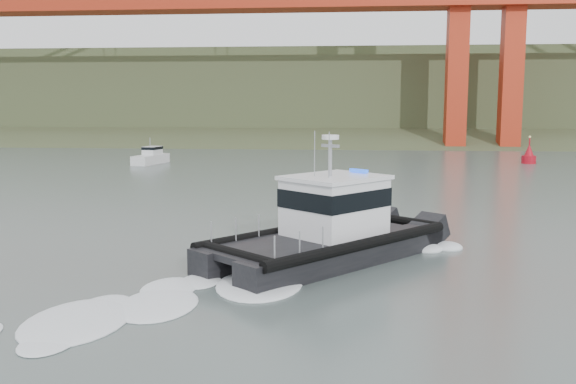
% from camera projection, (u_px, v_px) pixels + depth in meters
% --- Properties ---
extents(ground, '(400.00, 400.00, 0.00)m').
position_uv_depth(ground, '(293.00, 280.00, 25.55)').
color(ground, '#45524E').
rests_on(ground, ground).
extents(headlands, '(500.00, 105.36, 27.12)m').
position_uv_depth(headlands, '(341.00, 102.00, 148.29)').
color(headlands, '#3B492A').
rests_on(headlands, ground).
extents(patrol_boat, '(11.11, 11.85, 5.79)m').
position_uv_depth(patrol_boat, '(329.00, 228.00, 28.65)').
color(patrol_boat, black).
rests_on(patrol_boat, ground).
extents(motorboat, '(3.06, 5.92, 3.10)m').
position_uv_depth(motorboat, '(151.00, 157.00, 73.97)').
color(motorboat, silver).
rests_on(motorboat, ground).
extents(nav_buoy, '(1.63, 1.63, 3.40)m').
position_uv_depth(nav_buoy, '(529.00, 156.00, 74.19)').
color(nav_buoy, '#A20B18').
rests_on(nav_buoy, ground).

